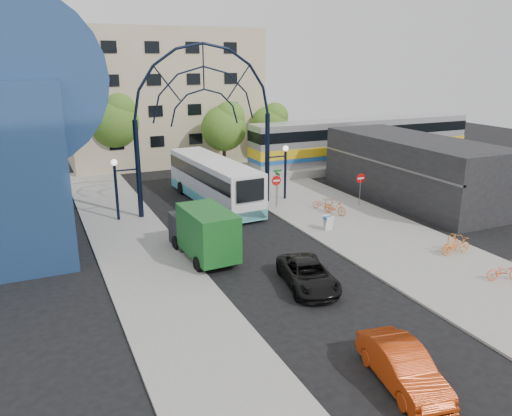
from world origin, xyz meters
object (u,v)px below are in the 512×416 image
street_name_sign (277,180)px  bike_far_a (457,246)px  green_truck (203,232)px  train_car (364,139)px  tree_north_c (271,123)px  city_bus (214,181)px  do_not_enter_sign (361,181)px  bike_far_b (451,243)px  bike_near_b (335,207)px  red_sedan (403,366)px  sandwich_board (328,221)px  tree_north_a (225,126)px  bike_near_a (322,204)px  bike_far_c (504,271)px  tree_north_b (114,119)px  black_suv (308,275)px  gateway_arch (204,94)px  stop_sign (276,184)px

street_name_sign → bike_far_a: bearing=-69.9°
street_name_sign → bike_far_a: (4.87, -13.31, -1.51)m
green_truck → bike_far_a: bearing=-27.0°
street_name_sign → train_car: size_ratio=0.11×
tree_north_c → city_bus: (-11.05, -12.39, -2.47)m
train_car → do_not_enter_sign: bearing=-126.9°
bike_far_a → bike_far_b: size_ratio=1.07×
bike_near_b → red_sedan: bearing=-138.4°
green_truck → bike_far_b: size_ratio=3.44×
sandwich_board → tree_north_a: bearing=88.5°
bike_near_a → tree_north_a: bearing=73.8°
sandwich_board → bike_far_c: sandwich_board is taller
train_car → bike_far_a: (-9.93, -22.71, -2.28)m
sandwich_board → city_bus: bearing=115.3°
tree_north_a → green_truck: 22.93m
street_name_sign → tree_north_a: size_ratio=0.40×
tree_north_b → black_suv: tree_north_b is taller
red_sedan → bike_far_c: 11.23m
do_not_enter_sign → sandwich_board: bearing=-143.3°
tree_north_a → tree_north_c: bearing=18.4°
red_sedan → do_not_enter_sign: bearing=67.7°
bike_far_a → green_truck: bearing=65.7°
red_sedan → train_car: bearing=65.8°
do_not_enter_sign → gateway_arch: bearing=160.0°
tree_north_b → tree_north_c: (16.00, -2.00, -0.99)m
gateway_arch → street_name_sign: 8.38m
tree_north_c → bike_far_a: (-2.05, -28.64, -3.65)m
tree_north_c → bike_far_a: bearing=-94.1°
street_name_sign → bike_far_b: size_ratio=1.57×
tree_north_c → do_not_enter_sign: bearing=-93.6°
city_bus → do_not_enter_sign: bearing=-32.7°
street_name_sign → black_suv: (-5.02, -13.29, -1.46)m
street_name_sign → bike_near_a: size_ratio=1.74×
do_not_enter_sign → tree_north_b: (-14.88, 19.93, 3.29)m
train_car → green_truck: (-23.30, -16.75, -1.38)m
gateway_arch → bike_far_a: gateway_arch is taller
sandwich_board → green_truck: size_ratio=0.16×
gateway_arch → red_sedan: bearing=-91.9°
bike_far_a → stop_sign: bearing=22.3°
gateway_arch → street_name_sign: bearing=-15.1°
street_name_sign → sandwich_board: bearing=-86.5°
bike_far_a → tree_north_c: bearing=-4.3°
gateway_arch → black_suv: 16.67m
bike_near_a → bike_far_a: bike_far_a is taller
do_not_enter_sign → bike_near_b: size_ratio=1.35×
bike_near_a → bike_far_c: bearing=-104.3°
bike_near_a → bike_far_b: (2.34, -10.43, 0.11)m
bike_near_b → bike_far_b: (2.08, -8.97, -0.02)m
bike_near_b → bike_far_a: size_ratio=0.96×
train_car → tree_north_c: tree_north_c is taller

